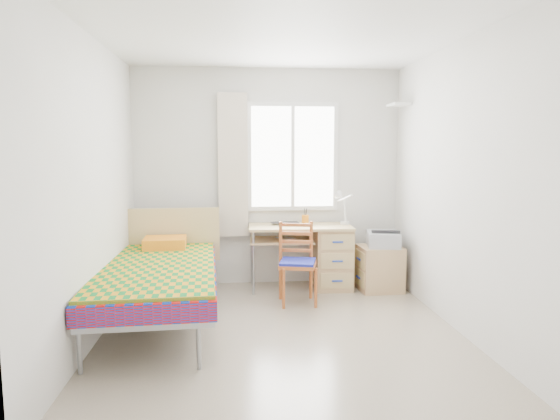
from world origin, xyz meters
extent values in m
plane|color=#BCAD93|center=(0.00, 0.00, 0.00)|extent=(3.50, 3.50, 0.00)
plane|color=white|center=(0.00, 0.00, 2.60)|extent=(3.50, 3.50, 0.00)
plane|color=silver|center=(0.00, 1.75, 1.30)|extent=(3.20, 0.00, 3.20)
plane|color=silver|center=(-1.60, 0.00, 1.30)|extent=(0.00, 3.50, 3.50)
plane|color=silver|center=(1.60, 0.00, 1.30)|extent=(0.00, 3.50, 3.50)
cube|color=white|center=(0.30, 1.73, 1.55)|extent=(1.10, 0.04, 1.30)
cube|color=white|center=(0.30, 1.72, 1.55)|extent=(1.00, 0.02, 1.20)
cube|color=white|center=(0.30, 1.72, 1.55)|extent=(0.04, 0.02, 1.20)
cube|color=beige|center=(-0.42, 1.68, 1.45)|extent=(0.35, 0.05, 1.70)
cube|color=white|center=(1.49, 1.40, 2.15)|extent=(0.20, 0.32, 0.03)
cube|color=gray|center=(-1.12, 0.34, 0.38)|extent=(1.11, 2.28, 0.07)
cube|color=#B10F0B|center=(-1.12, 0.34, 0.47)|extent=(1.15, 2.30, 0.16)
cube|color=orange|center=(-1.12, 0.32, 0.56)|extent=(1.13, 2.18, 0.03)
cube|color=tan|center=(-1.12, 1.42, 0.67)|extent=(1.07, 0.10, 0.61)
cube|color=orange|center=(-1.17, 1.15, 0.63)|extent=(0.46, 0.40, 0.11)
cylinder|color=gray|center=(-1.55, -0.68, 0.18)|extent=(0.04, 0.04, 0.36)
cylinder|color=gray|center=(-0.68, 1.35, 0.18)|extent=(0.04, 0.04, 0.36)
cube|color=tan|center=(0.36, 1.44, 0.74)|extent=(1.22, 0.60, 0.03)
cube|color=tan|center=(0.75, 1.44, 0.36)|extent=(0.44, 0.55, 0.72)
cube|color=tan|center=(0.14, 1.44, 0.58)|extent=(0.75, 0.54, 0.02)
cylinder|color=gray|center=(-0.20, 1.22, 0.36)|extent=(0.03, 0.03, 0.72)
cylinder|color=gray|center=(-0.20, 1.67, 0.36)|extent=(0.03, 0.03, 0.72)
cube|color=#B04222|center=(0.26, 0.86, 0.42)|extent=(0.45, 0.45, 0.04)
cube|color=navy|center=(0.26, 0.86, 0.45)|extent=(0.43, 0.43, 0.04)
cube|color=#B04222|center=(0.26, 1.03, 0.68)|extent=(0.34, 0.11, 0.37)
cylinder|color=#B04222|center=(0.09, 0.69, 0.21)|extent=(0.03, 0.03, 0.42)
cylinder|color=#B04222|center=(0.42, 1.03, 0.43)|extent=(0.04, 0.04, 0.86)
cube|color=tan|center=(1.27, 1.27, 0.26)|extent=(0.50, 0.46, 0.52)
cube|color=tan|center=(1.03, 1.27, 0.38)|extent=(0.03, 0.39, 0.19)
cube|color=tan|center=(1.03, 1.27, 0.16)|extent=(0.03, 0.39, 0.19)
cube|color=#AFB1B7|center=(1.31, 1.28, 0.61)|extent=(0.42, 0.47, 0.17)
cube|color=black|center=(1.31, 1.28, 0.69)|extent=(0.33, 0.38, 0.02)
imported|color=black|center=(0.19, 1.51, 0.76)|extent=(0.36, 0.25, 0.03)
cylinder|color=orange|center=(0.44, 1.58, 0.80)|extent=(0.11, 0.11, 0.11)
cylinder|color=white|center=(0.90, 1.50, 0.77)|extent=(0.11, 0.11, 0.03)
cylinder|color=white|center=(0.90, 1.50, 0.92)|extent=(0.02, 0.12, 0.29)
cylinder|color=white|center=(0.88, 1.42, 1.07)|extent=(0.14, 0.25, 0.12)
cone|color=white|center=(0.80, 1.32, 1.10)|extent=(0.15, 0.17, 0.14)
imported|color=gray|center=(0.13, 1.47, 0.59)|extent=(0.23, 0.25, 0.02)
camera|label=1|loc=(-0.41, -4.29, 1.64)|focal=32.00mm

